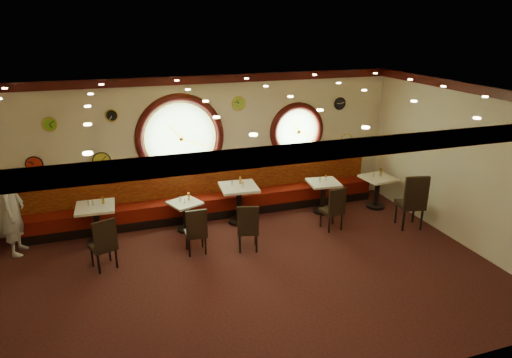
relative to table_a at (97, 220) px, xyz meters
The scene contains 52 objects.
floor 3.33m from the table_a, 40.23° to the right, with size 9.00×6.00×0.00m, color black.
ceiling 4.24m from the table_a, 40.23° to the right, with size 9.00×6.00×0.02m, color gold.
wall_back 2.87m from the table_a, 19.25° to the left, with size 9.00×0.02×3.20m, color #ECE3C6.
wall_front 5.81m from the table_a, 63.89° to the right, with size 9.00×0.02×3.20m, color #ECE3C6.
wall_right 7.40m from the table_a, 16.85° to the right, with size 0.02×6.00×3.20m, color #ECE3C6.
molding_back 3.70m from the table_a, 18.22° to the left, with size 9.00×0.10×0.18m, color #360B09.
molding_front 6.23m from the table_a, 63.67° to the right, with size 9.00×0.10×0.18m, color #360B09.
molding_right 7.73m from the table_a, 16.97° to the right, with size 0.10×6.00×0.18m, color #360B09.
banquette_base 2.61m from the table_a, 13.37° to the left, with size 8.00×0.55×0.20m, color black.
banquette_seat 2.59m from the table_a, 13.37° to the left, with size 8.00×0.55×0.30m, color #5D0E07.
banquette_back 2.65m from the table_a, 18.02° to the left, with size 8.00×0.10×0.55m, color #610708.
porthole_left_glass 2.49m from the table_a, 24.52° to the left, with size 1.66×1.66×0.02m, color #92C576.
porthole_left_frame 2.48m from the table_a, 24.15° to the left, with size 1.98×1.98×0.18m, color #360B09.
porthole_left_ring 2.47m from the table_a, 23.40° to the left, with size 1.61×1.61×0.03m, color gold.
porthole_right_glass 4.96m from the table_a, 10.48° to the left, with size 1.10×1.10×0.02m, color #92C576.
porthole_right_frame 4.96m from the table_a, 10.31° to the left, with size 1.38×1.38×0.18m, color #360B09.
porthole_right_ring 4.95m from the table_a, ahead, with size 1.09×1.09×0.03m, color gold.
wall_clock_0 1.31m from the table_a, 75.87° to the left, with size 0.36×0.36×0.03m, color gold.
wall_clock_1 2.17m from the table_a, 58.61° to the left, with size 0.24×0.24×0.03m, color black.
wall_clock_2 1.24m from the table_a, 53.88° to the left, with size 0.20×0.20×0.03m, color white.
wall_clock_3 6.19m from the table_a, ahead, with size 0.34×0.34×0.03m, color silver.
wall_clock_4 2.13m from the table_a, 129.49° to the left, with size 0.26×0.26×0.03m, color #71BD25.
wall_clock_5 6.17m from the table_a, ahead, with size 0.28×0.28×0.03m, color black.
wall_clock_6 3.53m from the table_a, 13.98° to the left, with size 0.24×0.24×0.03m, color #F2441C.
wall_clock_7 3.93m from the table_a, 14.39° to the left, with size 0.30×0.30×0.03m, color #8FBE3B.
wall_clock_8 1.72m from the table_a, 142.48° to the left, with size 0.32×0.32×0.03m, color red.
table_a is the anchor object (origin of this frame).
table_b 1.80m from the table_a, ahead, with size 0.79×0.79×0.66m.
table_c 3.00m from the table_a, ahead, with size 0.85×0.85×0.87m.
table_d 5.04m from the table_a, ahead, with size 0.77×0.77×0.76m.
table_e 6.41m from the table_a, ahead, with size 0.79×0.79×0.78m.
chair_a 1.14m from the table_a, 83.90° to the right, with size 0.54×0.54×0.62m.
chair_b 2.11m from the table_a, 31.33° to the right, with size 0.41×0.41×0.59m.
chair_c 3.08m from the table_a, 24.92° to the right, with size 0.50×0.50×0.61m.
chair_d 4.93m from the table_a, 11.50° to the right, with size 0.46×0.46×0.61m.
chair_e 6.62m from the table_a, 12.67° to the right, with size 0.62×0.62×0.77m.
condiment_a_salt 0.38m from the table_a, 152.82° to the left, with size 0.04×0.04×0.10m, color silver.
condiment_b_salt 1.73m from the table_a, ahead, with size 0.04×0.04×0.11m, color silver.
condiment_c_salt 2.90m from the table_a, ahead, with size 0.04×0.04×0.10m, color #BCBCC0.
condiment_d_salt 4.96m from the table_a, ahead, with size 0.04×0.04×0.10m, color silver.
condiment_a_pepper 0.36m from the table_a, 142.96° to the left, with size 0.04×0.04×0.11m, color silver.
condiment_b_pepper 1.80m from the table_a, ahead, with size 0.04×0.04×0.10m, color silver.
condiment_c_pepper 3.10m from the table_a, ahead, with size 0.04×0.04×0.11m, color silver.
condiment_d_pepper 5.11m from the table_a, ahead, with size 0.04×0.04×0.11m, color silver.
condiment_a_bottle 0.42m from the table_a, 20.53° to the left, with size 0.05×0.05×0.16m, color gold.
condiment_b_bottle 1.92m from the table_a, ahead, with size 0.05×0.05×0.16m, color gold.
condiment_c_bottle 3.11m from the table_a, ahead, with size 0.06×0.06×0.18m, color orange.
condiment_d_bottle 5.13m from the table_a, ahead, with size 0.04×0.04×0.14m, color gold.
condiment_e_salt 6.30m from the table_a, ahead, with size 0.03×0.03×0.09m, color silver.
condiment_e_pepper 6.49m from the table_a, ahead, with size 0.04×0.04×0.11m, color silver.
condiment_e_bottle 6.53m from the table_a, ahead, with size 0.06×0.06×0.18m, color gold.
waiter 1.53m from the table_a, behind, with size 0.63×0.41×1.72m, color silver.
Camera 1 is at (-2.13, -6.85, 4.34)m, focal length 32.00 mm.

